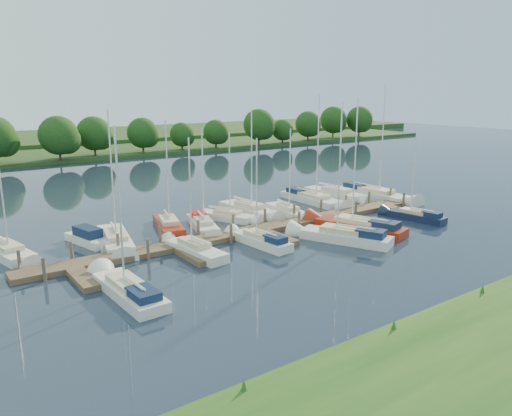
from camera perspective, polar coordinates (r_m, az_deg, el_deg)
ground at (r=37.83m, az=7.30°, el=-5.51°), size 260.00×260.00×0.00m
dock at (r=43.15m, az=0.74°, el=-2.72°), size 40.00×6.00×0.40m
mooring_pilings at (r=43.92m, az=-0.12°, el=-1.89°), size 38.24×2.84×2.00m
far_shore at (r=104.77m, az=-21.72°, el=5.96°), size 180.00×30.00×0.60m
distant_hill at (r=129.04m, az=-24.46°, el=7.13°), size 220.00×40.00×1.40m
treeline at (r=92.35m, az=-20.12°, el=7.51°), size 145.75×9.43×8.14m
sailboat_n_0 at (r=41.68m, az=-26.50°, el=-4.67°), size 3.36×8.18×10.31m
motorboat at (r=42.48m, az=-18.51°, el=-3.48°), size 2.63×5.55×1.74m
sailboat_n_2 at (r=41.67m, az=-15.69°, el=-3.74°), size 3.67×8.93×11.14m
sailboat_n_3 at (r=44.95m, az=-9.89°, el=-2.16°), size 3.59×7.88×10.06m
sailboat_n_4 at (r=45.01m, az=-6.06°, el=-1.97°), size 3.46×7.38×9.35m
sailboat_n_5 at (r=47.67m, az=-3.21°, el=-1.09°), size 4.08×6.52×8.68m
sailboat_n_6 at (r=49.96m, az=-0.69°, el=-0.38°), size 2.49×8.48×10.83m
sailboat_n_7 at (r=49.82m, az=3.68°, el=-0.46°), size 2.52×7.02×8.91m
sailboat_n_8 at (r=55.30m, az=6.62°, el=0.93°), size 2.29×9.59×12.13m
sailboat_n_9 at (r=58.24m, az=9.23°, el=1.44°), size 2.99×8.95×11.36m
sailboat_n_10 at (r=58.95m, az=13.54°, el=1.43°), size 2.88×10.64×13.37m
sailboat_s_0 at (r=31.61m, az=-14.48°, el=-9.12°), size 2.24×8.36×10.56m
sailboat_s_1 at (r=38.09m, az=-7.09°, el=-4.91°), size 2.32×7.12×9.24m
sailboat_s_2 at (r=40.12m, az=0.44°, el=-3.80°), size 2.14×6.92×8.92m
sailboat_s_3 at (r=41.61m, az=9.84°, el=-3.34°), size 5.08×8.58×11.27m
sailboat_s_4 at (r=45.01m, az=11.44°, el=-2.14°), size 4.41×9.48×11.97m
sailboat_s_5 at (r=50.14m, az=17.65°, el=-0.93°), size 2.41×6.61×8.44m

